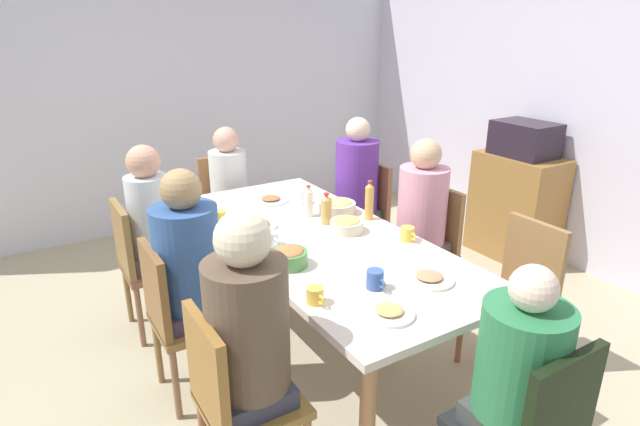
% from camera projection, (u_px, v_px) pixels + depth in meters
% --- Properties ---
extents(ground_plane, '(6.22, 6.22, 0.00)m').
position_uv_depth(ground_plane, '(320.00, 345.00, 3.32)').
color(ground_plane, tan).
extents(wall_back, '(5.42, 0.12, 2.60)m').
position_uv_depth(wall_back, '(587.00, 109.00, 4.08)').
color(wall_back, silver).
rests_on(wall_back, ground_plane).
extents(wall_left, '(0.12, 5.06, 2.60)m').
position_uv_depth(wall_left, '(177.00, 93.00, 4.99)').
color(wall_left, silver).
rests_on(wall_left, ground_plane).
extents(dining_table, '(2.26, 0.99, 0.75)m').
position_uv_depth(dining_table, '(320.00, 248.00, 3.08)').
color(dining_table, beige).
rests_on(dining_table, ground_plane).
extents(chair_0, '(0.40, 0.40, 0.90)m').
position_uv_depth(chair_0, '(142.00, 260.00, 3.32)').
color(chair_0, '#93593C').
rests_on(chair_0, ground_plane).
extents(person_0, '(0.30, 0.30, 1.26)m').
position_uv_depth(person_0, '(153.00, 225.00, 3.28)').
color(person_0, brown).
rests_on(person_0, ground_plane).
extents(chair_1, '(0.40, 0.40, 0.90)m').
position_uv_depth(chair_1, '(364.00, 211.00, 4.18)').
color(chair_1, '#965E42').
rests_on(chair_1, ground_plane).
extents(person_1, '(0.33, 0.33, 1.28)m').
position_uv_depth(person_1, '(356.00, 183.00, 4.04)').
color(person_1, '#49474A').
rests_on(person_1, ground_plane).
extents(chair_2, '(0.40, 0.40, 0.90)m').
position_uv_depth(chair_2, '(227.00, 204.00, 4.35)').
color(chair_2, '#94643B').
rests_on(chair_2, ground_plane).
extents(person_2, '(0.30, 0.30, 1.17)m').
position_uv_depth(person_2, '(229.00, 184.00, 4.21)').
color(person_2, brown).
rests_on(person_2, ground_plane).
extents(person_3, '(0.33, 0.33, 1.16)m').
position_uv_depth(person_3, '(517.00, 375.00, 1.94)').
color(person_3, '#393D42').
rests_on(person_3, ground_plane).
extents(chair_4, '(0.40, 0.40, 0.90)m').
position_uv_depth(chair_4, '(233.00, 397.00, 2.11)').
color(chair_4, olive).
rests_on(chair_4, ground_plane).
extents(person_4, '(0.34, 0.34, 1.30)m').
position_uv_depth(person_4, '(250.00, 333.00, 2.06)').
color(person_4, '#313544').
rests_on(person_4, ground_plane).
extents(chair_5, '(0.40, 0.40, 0.90)m').
position_uv_depth(chair_5, '(428.00, 243.00, 3.57)').
color(chair_5, '#8F5C3A').
rests_on(chair_5, ground_plane).
extents(person_5, '(0.33, 0.33, 1.25)m').
position_uv_depth(person_5, '(421.00, 213.00, 3.45)').
color(person_5, brown).
rests_on(person_5, ground_plane).
extents(chair_6, '(0.40, 0.40, 0.90)m').
position_uv_depth(chair_6, '(518.00, 288.00, 2.97)').
color(chair_6, '#935934').
rests_on(chair_6, ground_plane).
extents(chair_7, '(0.40, 0.40, 0.90)m').
position_uv_depth(chair_7, '(178.00, 313.00, 2.72)').
color(chair_7, olive).
rests_on(chair_7, ground_plane).
extents(person_7, '(0.34, 0.34, 1.28)m').
position_uv_depth(person_7, '(190.00, 265.00, 2.67)').
color(person_7, '#3E3A4A').
rests_on(person_7, ground_plane).
extents(plate_0, '(0.21, 0.21, 0.04)m').
position_uv_depth(plate_0, '(260.00, 225.00, 3.20)').
color(plate_0, silver).
rests_on(plate_0, dining_table).
extents(plate_1, '(0.22, 0.22, 0.04)m').
position_uv_depth(plate_1, '(389.00, 312.00, 2.24)').
color(plate_1, white).
rests_on(plate_1, dining_table).
extents(plate_2, '(0.24, 0.24, 0.04)m').
position_uv_depth(plate_2, '(429.00, 278.00, 2.54)').
color(plate_2, silver).
rests_on(plate_2, dining_table).
extents(plate_3, '(0.24, 0.24, 0.04)m').
position_uv_depth(plate_3, '(271.00, 200.00, 3.65)').
color(plate_3, silver).
rests_on(plate_3, dining_table).
extents(bowl_0, '(0.20, 0.20, 0.10)m').
position_uv_depth(bowl_0, '(289.00, 257.00, 2.68)').
color(bowl_0, '#488845').
rests_on(bowl_0, dining_table).
extents(bowl_1, '(0.24, 0.24, 0.09)m').
position_uv_depth(bowl_1, '(337.00, 206.00, 3.43)').
color(bowl_1, beige).
rests_on(bowl_1, dining_table).
extents(bowl_2, '(0.20, 0.20, 0.09)m').
position_uv_depth(bowl_2, '(347.00, 225.00, 3.12)').
color(bowl_2, beige).
rests_on(bowl_2, dining_table).
extents(cup_0, '(0.12, 0.08, 0.09)m').
position_uv_depth(cup_0, '(375.00, 280.00, 2.45)').
color(cup_0, '#395A9F').
rests_on(cup_0, dining_table).
extents(cup_1, '(0.11, 0.07, 0.09)m').
position_uv_depth(cup_1, '(220.00, 218.00, 3.24)').
color(cup_1, yellow).
rests_on(cup_1, dining_table).
extents(cup_2, '(0.11, 0.07, 0.09)m').
position_uv_depth(cup_2, '(302.00, 197.00, 3.61)').
color(cup_2, white).
rests_on(cup_2, dining_table).
extents(cup_3, '(0.11, 0.08, 0.08)m').
position_uv_depth(cup_3, '(408.00, 234.00, 2.99)').
color(cup_3, yellow).
rests_on(cup_3, dining_table).
extents(cup_4, '(0.12, 0.08, 0.08)m').
position_uv_depth(cup_4, '(315.00, 295.00, 2.33)').
color(cup_4, '#EABE47').
rests_on(cup_4, dining_table).
extents(cup_5, '(0.12, 0.08, 0.08)m').
position_uv_depth(cup_5, '(271.00, 239.00, 2.93)').
color(cup_5, white).
rests_on(cup_5, dining_table).
extents(bottle_0, '(0.06, 0.06, 0.21)m').
position_uv_depth(bottle_0, '(309.00, 202.00, 3.35)').
color(bottle_0, '#EDE0C6').
rests_on(bottle_0, dining_table).
extents(bottle_1, '(0.05, 0.05, 0.26)m').
position_uv_depth(bottle_1, '(369.00, 201.00, 3.29)').
color(bottle_1, gold).
rests_on(bottle_1, dining_table).
extents(bottle_2, '(0.07, 0.07, 0.20)m').
position_uv_depth(bottle_2, '(326.00, 209.00, 3.23)').
color(bottle_2, tan).
rests_on(bottle_2, dining_table).
extents(side_cabinet, '(0.70, 0.44, 0.90)m').
position_uv_depth(side_cabinet, '(515.00, 206.00, 4.47)').
color(side_cabinet, olive).
rests_on(side_cabinet, ground_plane).
extents(microwave, '(0.48, 0.36, 0.28)m').
position_uv_depth(microwave, '(525.00, 139.00, 4.26)').
color(microwave, '#251C28').
rests_on(microwave, side_cabinet).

